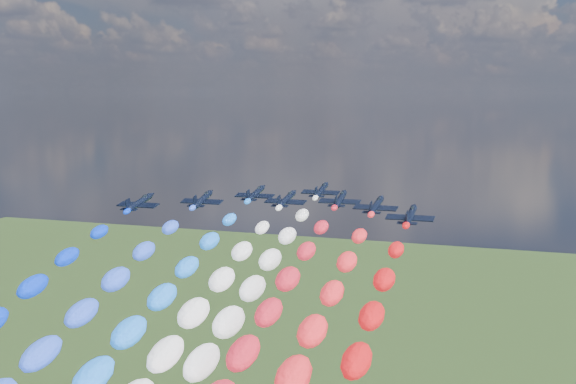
% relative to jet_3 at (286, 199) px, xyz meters
% --- Properties ---
extents(jet_0, '(8.91, 11.93, 4.77)m').
position_rel_jet_3_xyz_m(jet_0, '(-26.24, -13.14, 0.00)').
color(jet_0, black).
extents(jet_1, '(9.07, 12.04, 4.77)m').
position_rel_jet_3_xyz_m(jet_1, '(-16.21, -5.22, 0.00)').
color(jet_1, black).
extents(jet_2, '(8.72, 11.80, 4.77)m').
position_rel_jet_3_xyz_m(jet_2, '(-9.00, 5.97, 0.00)').
color(jet_2, black).
extents(jet_3, '(9.00, 11.99, 4.77)m').
position_rel_jet_3_xyz_m(jet_3, '(0.00, 0.00, 0.00)').
color(jet_3, black).
extents(jet_4, '(8.47, 11.62, 4.77)m').
position_rel_jet_3_xyz_m(jet_4, '(3.04, 15.41, 0.00)').
color(jet_4, black).
extents(jet_5, '(8.93, 11.94, 4.77)m').
position_rel_jet_3_xyz_m(jet_5, '(10.36, 3.64, 0.00)').
color(jet_5, black).
extents(jet_6, '(8.92, 11.94, 4.77)m').
position_rel_jet_3_xyz_m(jet_6, '(18.92, -2.08, 0.00)').
color(jet_6, black).
extents(jet_7, '(8.46, 11.61, 4.77)m').
position_rel_jet_3_xyz_m(jet_7, '(26.91, -11.29, 0.00)').
color(jet_7, black).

